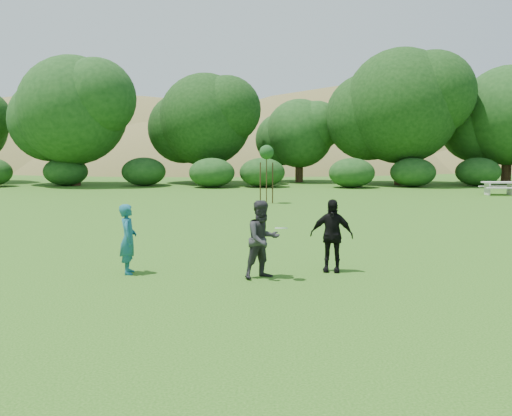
# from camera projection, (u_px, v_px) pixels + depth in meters

# --- Properties ---
(ground) EXTENTS (120.00, 120.00, 0.00)m
(ground) POSITION_uv_depth(u_px,v_px,m) (255.00, 270.00, 13.10)
(ground) COLOR #19470C
(ground) RESTS_ON ground
(player_teal) EXTENTS (0.46, 0.62, 1.56)m
(player_teal) POSITION_uv_depth(u_px,v_px,m) (128.00, 239.00, 12.65)
(player_teal) COLOR #17576B
(player_teal) RESTS_ON ground
(player_grey) EXTENTS (1.03, 0.98, 1.69)m
(player_grey) POSITION_uv_depth(u_px,v_px,m) (263.00, 239.00, 12.22)
(player_grey) COLOR #29282B
(player_grey) RESTS_ON ground
(player_black) EXTENTS (1.03, 0.60, 1.65)m
(player_black) POSITION_uv_depth(u_px,v_px,m) (331.00, 235.00, 12.86)
(player_black) COLOR black
(player_black) RESTS_ON ground
(frisbee) EXTENTS (0.27, 0.27, 0.07)m
(frisbee) POSITION_uv_depth(u_px,v_px,m) (281.00, 228.00, 11.99)
(frisbee) COLOR white
(frisbee) RESTS_ON ground
(sapling) EXTENTS (0.70, 0.70, 2.85)m
(sapling) POSITION_uv_depth(u_px,v_px,m) (267.00, 154.00, 27.66)
(sapling) COLOR #402D19
(sapling) RESTS_ON ground
(picnic_table) EXTENTS (1.80, 1.48, 0.76)m
(picnic_table) POSITION_uv_depth(u_px,v_px,m) (499.00, 186.00, 32.51)
(picnic_table) COLOR #B9B7AB
(picnic_table) RESTS_ON ground
(hillside) EXTENTS (150.00, 72.00, 52.00)m
(hillside) POSITION_uv_depth(u_px,v_px,m) (257.00, 248.00, 82.46)
(hillside) COLOR olive
(hillside) RESTS_ON ground
(tree_row) EXTENTS (53.92, 10.38, 9.62)m
(tree_row) POSITION_uv_depth(u_px,v_px,m) (305.00, 117.00, 41.03)
(tree_row) COLOR #3A2616
(tree_row) RESTS_ON ground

